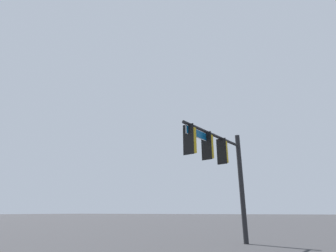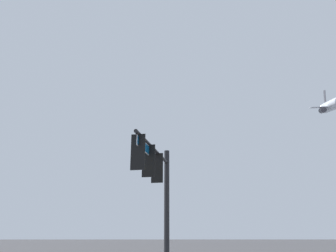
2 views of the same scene
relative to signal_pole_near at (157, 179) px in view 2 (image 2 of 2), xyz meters
The scene contains 2 objects.
signal_pole_near is the anchor object (origin of this frame).
airplane 136.62m from the signal_pole_near, 146.98° to the left, with size 19.87×17.54×13.51m.
Camera 2 is at (7.08, -6.29, 1.57)m, focal length 35.00 mm.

